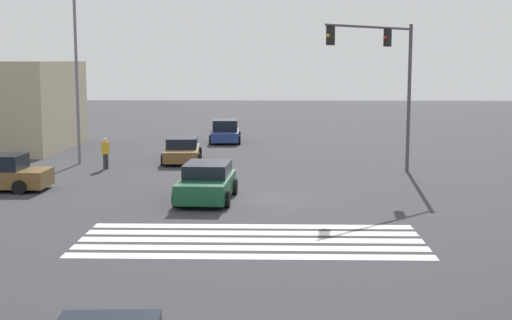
{
  "coord_description": "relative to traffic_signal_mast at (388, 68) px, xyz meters",
  "views": [
    {
      "loc": [
        0.69,
        -28.77,
        5.6
      ],
      "look_at": [
        0.0,
        0.0,
        1.6
      ],
      "focal_mm": 50.0,
      "sensor_mm": 36.0,
      "label": 1
    }
  ],
  "objects": [
    {
      "name": "crosswalk_markings",
      "position": [
        -6.28,
        -13.18,
        -5.28
      ],
      "size": [
        10.86,
        4.4,
        0.01
      ],
      "rotation": [
        0.0,
        0.0,
        1.57
      ],
      "color": "silver",
      "rests_on": "ground_plane"
    },
    {
      "name": "car_0",
      "position": [
        -8.91,
        14.15,
        -4.55
      ],
      "size": [
        2.26,
        4.21,
        1.57
      ],
      "rotation": [
        0.0,
        0.0,
        -1.53
      ],
      "color": "navy",
      "rests_on": "ground_plane"
    },
    {
      "name": "pedestrian",
      "position": [
        -14.35,
        1.64,
        -4.38
      ],
      "size": [
        0.41,
        0.41,
        1.63
      ],
      "rotation": [
        0.0,
        0.0,
        -0.78
      ],
      "color": "#38383D",
      "rests_on": "ground_plane"
    },
    {
      "name": "car_2",
      "position": [
        -8.28,
        -6.67,
        -4.57
      ],
      "size": [
        2.39,
        4.47,
        1.5
      ],
      "rotation": [
        0.0,
        0.0,
        -1.62
      ],
      "color": "#144728",
      "rests_on": "ground_plane"
    },
    {
      "name": "traffic_signal_mast",
      "position": [
        0.0,
        0.0,
        0.0
      ],
      "size": [
        4.73,
        4.73,
        7.44
      ],
      "rotation": [
        0.0,
        0.0,
        -2.36
      ],
      "color": "#47474C",
      "rests_on": "ground_plane"
    },
    {
      "name": "ground_plane",
      "position": [
        -6.28,
        -6.28,
        -5.29
      ],
      "size": [
        147.06,
        147.06,
        0.0
      ],
      "primitive_type": "plane",
      "color": "#333338"
    },
    {
      "name": "street_light_pole_a",
      "position": [
        -16.23,
        3.45,
        0.21
      ],
      "size": [
        0.8,
        0.36,
        9.35
      ],
      "color": "slate",
      "rests_on": "ground_plane"
    },
    {
      "name": "car_4",
      "position": [
        -10.69,
        4.46,
        -4.66
      ],
      "size": [
        2.37,
        4.69,
        1.35
      ],
      "rotation": [
        0.0,
        0.0,
        -1.5
      ],
      "color": "brown",
      "rests_on": "ground_plane"
    }
  ]
}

